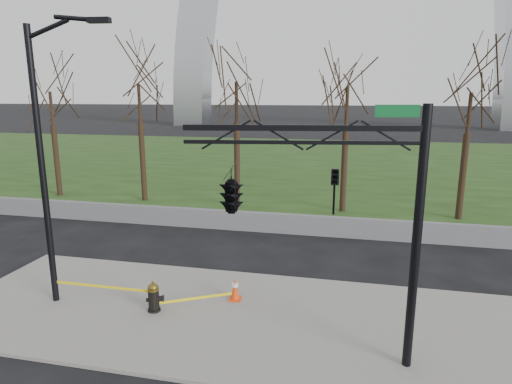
% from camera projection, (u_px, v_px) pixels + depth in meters
% --- Properties ---
extents(ground, '(500.00, 500.00, 0.00)m').
position_uv_depth(ground, '(256.00, 321.00, 12.19)').
color(ground, black).
rests_on(ground, ground).
extents(sidewalk, '(18.00, 6.00, 0.10)m').
position_uv_depth(sidewalk, '(256.00, 319.00, 12.18)').
color(sidewalk, gray).
rests_on(sidewalk, ground).
extents(grass_strip, '(120.00, 40.00, 0.06)m').
position_uv_depth(grass_strip, '(326.00, 162.00, 40.76)').
color(grass_strip, '#203513').
rests_on(grass_strip, ground).
extents(guardrail, '(60.00, 0.30, 0.90)m').
position_uv_depth(guardrail, '(294.00, 224.00, 19.71)').
color(guardrail, '#59595B').
rests_on(guardrail, ground).
extents(tree_row, '(50.05, 4.00, 7.79)m').
position_uv_depth(tree_row, '(345.00, 140.00, 22.34)').
color(tree_row, black).
rests_on(tree_row, ground).
extents(fire_hydrant, '(0.56, 0.37, 0.90)m').
position_uv_depth(fire_hydrant, '(154.00, 297.00, 12.45)').
color(fire_hydrant, black).
rests_on(fire_hydrant, sidewalk).
extents(traffic_cone, '(0.37, 0.37, 0.68)m').
position_uv_depth(traffic_cone, '(235.00, 289.00, 13.15)').
color(traffic_cone, '#EF3B0C').
rests_on(traffic_cone, sidewalk).
extents(street_light, '(2.39, 0.46, 8.21)m').
position_uv_depth(street_light, '(48.00, 149.00, 12.18)').
color(street_light, black).
rests_on(street_light, ground).
extents(traffic_signal_mast, '(5.05, 2.54, 6.00)m').
position_uv_depth(traffic_signal_mast, '(267.00, 191.00, 9.36)').
color(traffic_signal_mast, black).
rests_on(traffic_signal_mast, ground).
extents(caution_tape, '(5.29, 1.20, 0.46)m').
position_uv_depth(caution_tape, '(143.00, 292.00, 12.78)').
color(caution_tape, yellow).
rests_on(caution_tape, ground).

